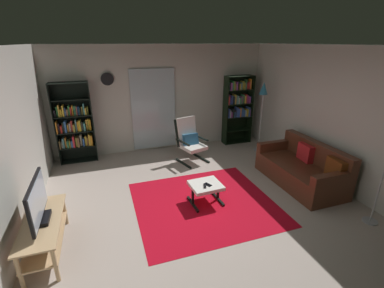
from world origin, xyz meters
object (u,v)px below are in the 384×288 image
at_px(tv_stand, 44,232).
at_px(lounge_armchair, 190,139).
at_px(leather_sofa, 303,169).
at_px(ottoman, 206,187).
at_px(bookshelf_near_tv, 74,125).
at_px(cell_phone, 208,185).
at_px(wall_clock, 107,79).
at_px(television, 38,203).
at_px(tv_remote, 205,186).
at_px(bookshelf_near_sofa, 237,105).
at_px(floor_lamp_by_shelf, 263,95).

relative_size(tv_stand, lounge_armchair, 1.20).
xyz_separation_m(leather_sofa, ottoman, (-2.07, -0.05, 0.00)).
bearing_deg(bookshelf_near_tv, tv_stand, -94.92).
relative_size(leather_sofa, ottoman, 3.27).
bearing_deg(cell_phone, lounge_armchair, 55.24).
bearing_deg(wall_clock, television, -108.91).
height_order(tv_remote, cell_phone, tv_remote).
distance_m(bookshelf_near_tv, cell_phone, 3.50).
bearing_deg(cell_phone, tv_stand, 163.31).
distance_m(bookshelf_near_sofa, tv_remote, 3.35).
distance_m(television, bookshelf_near_sofa, 5.28).
relative_size(bookshelf_near_sofa, tv_remote, 12.69).
distance_m(bookshelf_near_tv, bookshelf_near_sofa, 4.09).
bearing_deg(bookshelf_near_tv, floor_lamp_by_shelf, -10.71).
xyz_separation_m(bookshelf_near_tv, ottoman, (2.17, -2.64, -0.57)).
height_order(ottoman, cell_phone, cell_phone).
distance_m(tv_stand, leather_sofa, 4.54).
distance_m(floor_lamp_by_shelf, wall_clock, 3.68).
height_order(bookshelf_near_tv, ottoman, bookshelf_near_tv).
distance_m(bookshelf_near_tv, wall_clock, 1.29).
bearing_deg(cell_phone, bookshelf_near_tv, 103.56).
relative_size(tv_stand, television, 1.40).
xyz_separation_m(ottoman, tv_remote, (-0.04, -0.07, 0.07)).
bearing_deg(tv_stand, cell_phone, 9.03).
xyz_separation_m(bookshelf_near_sofa, leather_sofa, (0.16, -2.52, -0.76)).
xyz_separation_m(television, cell_phone, (2.46, 0.37, -0.39)).
relative_size(lounge_armchair, floor_lamp_by_shelf, 0.58).
height_order(leather_sofa, lounge_armchair, lounge_armchair).
height_order(bookshelf_near_sofa, ottoman, bookshelf_near_sofa).
bearing_deg(leather_sofa, tv_stand, -173.92).
bearing_deg(wall_clock, cell_phone, -64.17).
bearing_deg(leather_sofa, bookshelf_near_tv, 148.59).
bearing_deg(floor_lamp_by_shelf, leather_sofa, -93.65).
bearing_deg(television, bookshelf_near_tv, 85.09).
relative_size(tv_stand, ottoman, 2.27).
height_order(tv_stand, cell_phone, tv_stand).
relative_size(leather_sofa, wall_clock, 6.10).
height_order(bookshelf_near_sofa, lounge_armchair, bookshelf_near_sofa).
distance_m(television, tv_remote, 2.45).
bearing_deg(tv_remote, floor_lamp_by_shelf, 60.17).
bearing_deg(lounge_armchair, tv_remote, -100.83).
height_order(tv_stand, wall_clock, wall_clock).
xyz_separation_m(television, bookshelf_near_sofa, (4.35, 2.98, 0.29)).
height_order(tv_stand, tv_remote, tv_stand).
height_order(television, tv_remote, television).
bearing_deg(ottoman, television, -170.30).
bearing_deg(wall_clock, tv_stand, -108.84).
bearing_deg(lounge_armchair, ottoman, -99.88).
height_order(bookshelf_near_sofa, leather_sofa, bookshelf_near_sofa).
height_order(bookshelf_near_sofa, tv_remote, bookshelf_near_sofa).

